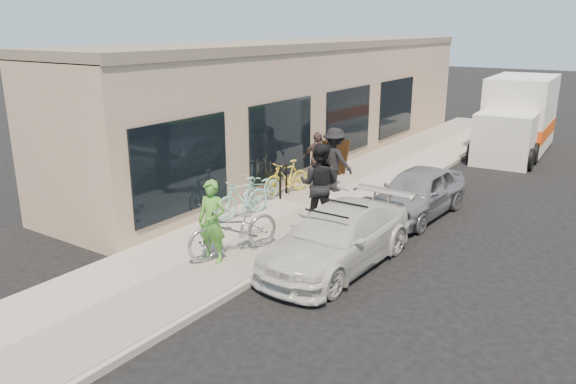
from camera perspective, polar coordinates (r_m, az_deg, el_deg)
The scene contains 17 objects.
ground at distance 11.58m, azimuth 2.21°, elevation -7.52°, with size 120.00×120.00×0.00m, color black.
sidewalk at distance 14.92m, azimuth 1.85°, elevation -1.61°, with size 3.00×34.00×0.15m, color #A29D91.
curb at distance 14.20m, azimuth 7.14°, elevation -2.73°, with size 0.12×34.00×0.13m, color #9F9B92.
storefront at distance 20.30m, azimuth 1.77°, elevation 9.18°, with size 3.60×20.00×4.22m.
bike_rack at distance 15.54m, azimuth -0.47°, elevation 1.44°, with size 0.23×0.59×0.87m.
sandwich_board at distance 18.07m, azimuth 4.81°, elevation 3.61°, with size 0.81×0.82×1.06m.
sedan_white at distance 11.43m, azimuth 5.05°, elevation -4.61°, with size 1.87×4.25×1.25m.
sedan_silver at distance 14.74m, azimuth 13.00°, elevation -0.03°, with size 1.47×3.65×1.25m, color gray.
moving_truck at distance 23.36m, azimuth 22.25°, elevation 6.82°, with size 2.52×5.94×2.86m.
tandem_bike at distance 11.62m, azimuth -5.52°, elevation -3.72°, with size 0.74×2.14×1.12m, color #A9AAAC.
woman_rider at distance 11.25m, azimuth -7.72°, elevation -2.98°, with size 0.61×0.40×1.68m, color #509C34.
man_standing at distance 13.19m, azimuth 3.20°, elevation 0.76°, with size 0.96×0.75×1.98m, color black.
cruiser_bike_a at distance 13.93m, azimuth -4.65°, elevation -0.58°, with size 0.45×1.61×0.97m, color #87CAC1.
cruiser_bike_b at distance 14.95m, azimuth -2.69°, elevation 0.40°, with size 0.56×1.60×0.84m, color #87CAC1.
cruiser_bike_c at distance 15.82m, azimuth -0.14°, elevation 1.51°, with size 0.44×1.56×0.94m, color yellow.
bystander_a at distance 16.04m, azimuth 4.75°, elevation 3.30°, with size 1.18×0.68×1.82m, color black.
bystander_b at distance 16.25m, azimuth 2.97°, elevation 3.23°, with size 0.98×0.41×1.67m, color brown.
Camera 1 is at (5.59, -8.98, 4.72)m, focal length 35.00 mm.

